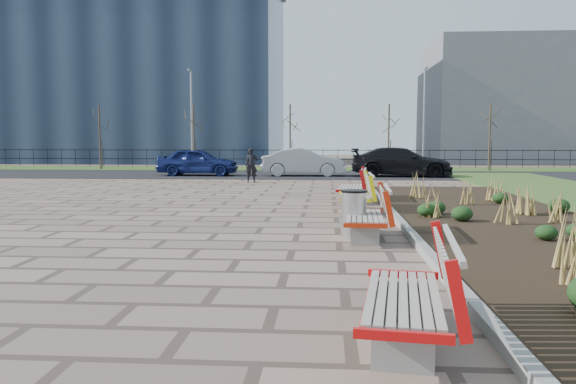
# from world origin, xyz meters

# --- Properties ---
(ground) EXTENTS (120.00, 120.00, 0.00)m
(ground) POSITION_xyz_m (0.00, 0.00, 0.00)
(ground) COLOR #7F6757
(ground) RESTS_ON ground
(planting_bed) EXTENTS (4.50, 18.00, 0.10)m
(planting_bed) POSITION_xyz_m (6.25, 5.00, 0.05)
(planting_bed) COLOR black
(planting_bed) RESTS_ON ground
(planting_curb) EXTENTS (0.16, 18.00, 0.15)m
(planting_curb) POSITION_xyz_m (3.92, 5.00, 0.07)
(planting_curb) COLOR gray
(planting_curb) RESTS_ON ground
(grass_verge_far) EXTENTS (80.00, 5.00, 0.04)m
(grass_verge_far) POSITION_xyz_m (0.00, 28.00, 0.02)
(grass_verge_far) COLOR #33511E
(grass_verge_far) RESTS_ON ground
(road) EXTENTS (80.00, 7.00, 0.02)m
(road) POSITION_xyz_m (0.00, 22.00, 0.01)
(road) COLOR black
(road) RESTS_ON ground
(bench_a) EXTENTS (1.16, 2.20, 1.00)m
(bench_a) POSITION_xyz_m (3.00, -2.71, 0.50)
(bench_a) COLOR red
(bench_a) RESTS_ON ground
(bench_b) EXTENTS (1.00, 2.14, 1.00)m
(bench_b) POSITION_xyz_m (3.00, 2.89, 0.50)
(bench_b) COLOR red
(bench_b) RESTS_ON ground
(bench_c) EXTENTS (0.92, 2.11, 1.00)m
(bench_c) POSITION_xyz_m (3.00, 6.90, 0.50)
(bench_c) COLOR #FFED0D
(bench_c) RESTS_ON ground
(bench_d) EXTENTS (1.08, 2.17, 1.00)m
(bench_d) POSITION_xyz_m (3.00, 9.43, 0.50)
(bench_d) COLOR #A50B0E
(bench_d) RESTS_ON ground
(litter_bin) EXTENTS (0.50, 0.50, 0.91)m
(litter_bin) POSITION_xyz_m (2.81, 3.11, 0.46)
(litter_bin) COLOR #B2B2B7
(litter_bin) RESTS_ON ground
(pedestrian) EXTENTS (0.61, 0.46, 1.53)m
(pedestrian) POSITION_xyz_m (-1.08, 16.73, 0.76)
(pedestrian) COLOR black
(pedestrian) RESTS_ON ground
(car_blue) EXTENTS (4.24, 1.76, 1.44)m
(car_blue) POSITION_xyz_m (-4.50, 21.07, 0.74)
(car_blue) COLOR navy
(car_blue) RESTS_ON road
(car_silver) EXTENTS (4.38, 1.65, 1.43)m
(car_silver) POSITION_xyz_m (1.05, 21.17, 0.73)
(car_silver) COLOR #96989D
(car_silver) RESTS_ON road
(car_black) EXTENTS (5.26, 2.50, 1.48)m
(car_black) POSITION_xyz_m (6.08, 21.06, 0.76)
(car_black) COLOR black
(car_black) RESTS_ON road
(tree_a) EXTENTS (1.40, 1.40, 4.00)m
(tree_a) POSITION_xyz_m (-12.00, 26.50, 2.04)
(tree_a) COLOR #4C3D2D
(tree_a) RESTS_ON grass_verge_far
(tree_b) EXTENTS (1.40, 1.40, 4.00)m
(tree_b) POSITION_xyz_m (-6.00, 26.50, 2.04)
(tree_b) COLOR #4C3D2D
(tree_b) RESTS_ON grass_verge_far
(tree_c) EXTENTS (1.40, 1.40, 4.00)m
(tree_c) POSITION_xyz_m (0.00, 26.50, 2.04)
(tree_c) COLOR #4C3D2D
(tree_c) RESTS_ON grass_verge_far
(tree_d) EXTENTS (1.40, 1.40, 4.00)m
(tree_d) POSITION_xyz_m (6.00, 26.50, 2.04)
(tree_d) COLOR #4C3D2D
(tree_d) RESTS_ON grass_verge_far
(tree_e) EXTENTS (1.40, 1.40, 4.00)m
(tree_e) POSITION_xyz_m (12.00, 26.50, 2.04)
(tree_e) COLOR #4C3D2D
(tree_e) RESTS_ON grass_verge_far
(lamp_west) EXTENTS (0.24, 0.60, 6.00)m
(lamp_west) POSITION_xyz_m (-6.00, 26.00, 3.04)
(lamp_west) COLOR gray
(lamp_west) RESTS_ON grass_verge_far
(lamp_east) EXTENTS (0.24, 0.60, 6.00)m
(lamp_east) POSITION_xyz_m (8.00, 26.00, 3.04)
(lamp_east) COLOR gray
(lamp_east) RESTS_ON grass_verge_far
(railing_fence) EXTENTS (44.00, 0.10, 1.20)m
(railing_fence) POSITION_xyz_m (0.00, 29.50, 0.64)
(railing_fence) COLOR black
(railing_fence) RESTS_ON grass_verge_far
(building_glass) EXTENTS (40.00, 14.00, 15.00)m
(building_glass) POSITION_xyz_m (-22.00, 40.00, 7.50)
(building_glass) COLOR #192338
(building_glass) RESTS_ON ground
(building_grey) EXTENTS (18.00, 12.00, 10.00)m
(building_grey) POSITION_xyz_m (20.00, 42.00, 5.00)
(building_grey) COLOR slate
(building_grey) RESTS_ON ground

